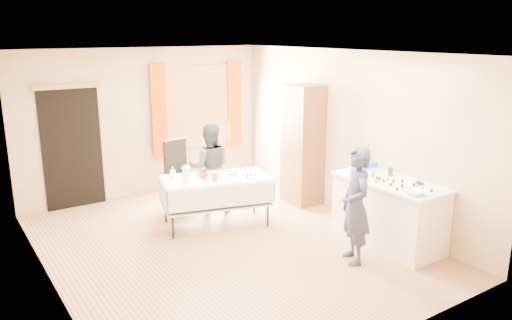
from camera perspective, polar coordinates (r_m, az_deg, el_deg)
floor at (r=7.04m, az=-3.48°, el=-9.65°), size 4.50×5.50×0.02m
ceiling at (r=6.42m, az=-3.85°, el=12.19°), size 4.50×5.50×0.02m
wall_back at (r=9.06m, az=-12.48°, el=4.21°), size 4.50×0.02×2.60m
wall_front at (r=4.54m, az=14.24°, el=-6.18°), size 4.50×0.02×2.60m
wall_left at (r=5.86m, az=-23.16°, el=-2.21°), size 0.02×5.50×2.60m
wall_right at (r=7.95m, az=10.59°, el=2.91°), size 0.02×5.50×2.60m
window_frame at (r=9.39m, az=-6.75°, el=6.05°), size 1.32×0.06×1.52m
window_pane at (r=9.38m, az=-6.71°, el=6.04°), size 1.20×0.02×1.40m
curtain_left at (r=9.02m, az=-11.03°, el=5.54°), size 0.28×0.06×1.65m
curtain_right at (r=9.72m, az=-2.49°, el=6.43°), size 0.28×0.06×1.65m
doorway at (r=8.71m, az=-20.26°, el=1.24°), size 0.95×0.04×2.00m
door_lintel at (r=8.52m, az=-20.82°, el=7.88°), size 1.05×0.06×0.08m
cabinet at (r=8.43m, az=5.37°, el=1.72°), size 0.50×0.60×2.02m
counter at (r=7.12m, az=14.90°, el=-5.80°), size 0.75×1.58×0.91m
party_table at (r=7.57m, az=-4.61°, el=-4.20°), size 1.75×1.20×0.75m
chair at (r=8.51m, az=-8.33°, el=-2.97°), size 0.55×0.55×1.11m
girl at (r=6.38m, az=11.31°, el=-5.14°), size 0.81×0.75×1.50m
woman at (r=8.11m, az=-5.32°, el=-0.83°), size 1.16×1.13×1.46m
soda_can at (r=7.18m, az=15.12°, el=-1.30°), size 0.07×0.07×0.12m
mixing_bowl at (r=6.46m, az=17.69°, el=-3.55°), size 0.24×0.24×0.06m
foam_block at (r=7.29m, az=11.26°, el=-1.01°), size 0.17×0.13×0.08m
blue_basket at (r=7.54m, az=12.33°, el=-0.56°), size 0.31×0.22×0.08m
pitcher at (r=7.25m, az=-7.97°, el=-1.70°), size 0.14×0.14×0.22m
cup_red at (r=7.44m, az=-6.06°, el=-1.65°), size 0.26×0.26×0.11m
cup_rainbow at (r=7.29m, az=-4.74°, el=-2.01°), size 0.16×0.16×0.10m
small_bowl at (r=7.62m, az=-2.62°, el=-1.42°), size 0.17×0.17×0.05m
pastry_tray at (r=7.46m, az=-0.76°, el=-1.89°), size 0.31×0.25×0.02m
bottle at (r=7.51m, az=-9.50°, el=-1.40°), size 0.14×0.14×0.17m
cake_balls at (r=6.89m, az=15.33°, el=-2.33°), size 0.53×1.10×0.04m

